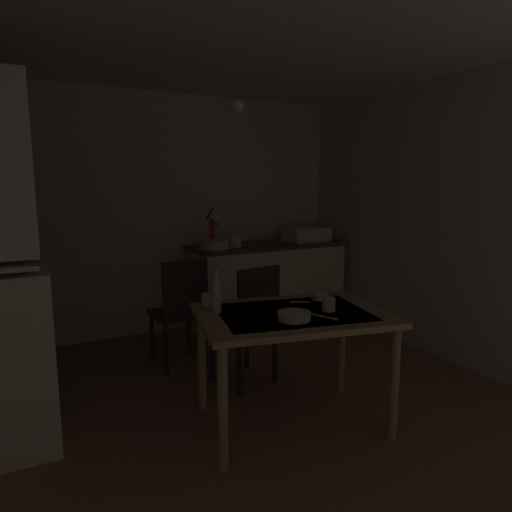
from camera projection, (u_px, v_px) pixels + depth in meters
ground_plane at (225, 404)px, 3.13m from camera, size 5.01×5.01×0.00m
wall_back at (150, 216)px, 4.50m from camera, size 4.11×0.10×2.37m
wall_right at (442, 221)px, 3.89m from camera, size 0.10×3.59×2.37m
ceiling_slab at (221, 30)px, 2.74m from camera, size 4.11×3.59×0.10m
counter_cabinet at (266, 285)px, 4.82m from camera, size 1.63×0.64×0.87m
sink_basin at (306, 234)px, 4.97m from camera, size 0.44×0.34×0.15m
hand_pump at (212, 230)px, 4.49m from camera, size 0.05×0.27×0.39m
mixing_bowl_counter at (215, 244)px, 4.42m from camera, size 0.28×0.28×0.08m
stoneware_crock at (235, 241)px, 4.54m from camera, size 0.14×0.14×0.11m
dining_table at (292, 326)px, 2.79m from camera, size 1.28×1.02×0.73m
chair_far_side at (249, 322)px, 3.38m from camera, size 0.47×0.47×0.92m
chair_by_counter at (181, 310)px, 3.71m from camera, size 0.42×0.42×0.91m
serving_bowl_wide at (294, 316)px, 2.62m from camera, size 0.19×0.19×0.04m
soup_bowl_small at (320, 296)px, 3.07m from camera, size 0.12×0.12×0.05m
teacup_mint at (206, 299)px, 2.93m from camera, size 0.06×0.06×0.08m
mug_tall at (329, 304)px, 2.80m from camera, size 0.08×0.08×0.08m
glass_bottle at (216, 295)px, 2.76m from camera, size 0.06×0.06×0.27m
table_knife at (323, 317)px, 2.68m from camera, size 0.10×0.19×0.00m
teaspoon_near_bowl at (300, 302)px, 3.00m from camera, size 0.12×0.07×0.00m
pendant_bulb at (238, 106)px, 2.83m from camera, size 0.08×0.08×0.08m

